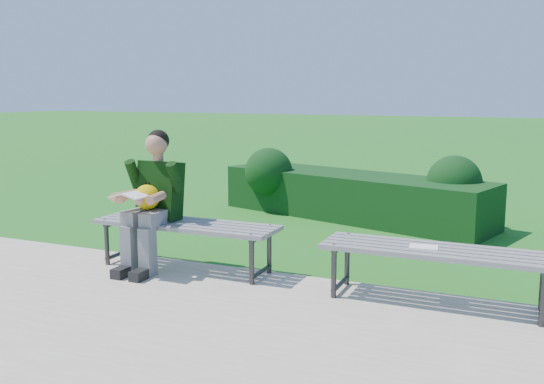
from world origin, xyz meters
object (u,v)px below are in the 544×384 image
Objects in this scene: bench_left at (186,228)px; paper_sheet at (424,247)px; hedge at (353,192)px; bench_right at (436,255)px; seated_boy at (152,196)px.

bench_left reaches higher than paper_sheet.
hedge is at bearing 75.59° from bench_left.
seated_boy reaches higher than bench_right.
hedge is 2.96× the size of seated_boy.
seated_boy is at bearing -178.97° from bench_right.
bench_left is 2.32m from bench_right.
bench_left is 1.00× the size of bench_right.
seated_boy reaches higher than hedge.
seated_boy is (-2.62, -0.05, 0.30)m from bench_right.
hedge is 2.16× the size of bench_right.
bench_right is at bearing 1.03° from seated_boy.
paper_sheet is (1.45, -3.07, 0.11)m from hedge.
hedge is 3.31m from seated_boy.
seated_boy reaches higher than paper_sheet.
hedge reaches higher than paper_sheet.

